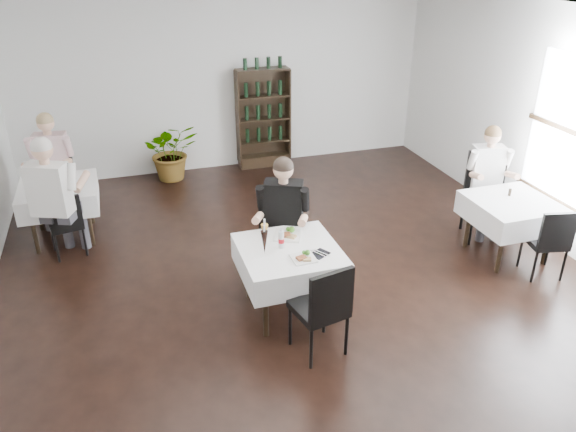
{
  "coord_description": "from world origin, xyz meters",
  "views": [
    {
      "loc": [
        -1.85,
        -4.85,
        3.69
      ],
      "look_at": [
        -0.25,
        0.2,
        1.05
      ],
      "focal_mm": 35.0,
      "sensor_mm": 36.0,
      "label": 1
    }
  ],
  "objects_px": {
    "potted_tree": "(171,151)",
    "diner_main": "(283,214)",
    "wine_shelf": "(263,119)",
    "main_table": "(289,261)"
  },
  "relations": [
    {
      "from": "wine_shelf",
      "to": "main_table",
      "type": "xyz_separation_m",
      "value": [
        -0.9,
        -4.31,
        -0.23
      ]
    },
    {
      "from": "potted_tree",
      "to": "diner_main",
      "type": "height_order",
      "value": "diner_main"
    },
    {
      "from": "potted_tree",
      "to": "diner_main",
      "type": "bearing_deg",
      "value": -77.14
    },
    {
      "from": "wine_shelf",
      "to": "main_table",
      "type": "distance_m",
      "value": 4.41
    },
    {
      "from": "main_table",
      "to": "potted_tree",
      "type": "bearing_deg",
      "value": 100.02
    },
    {
      "from": "potted_tree",
      "to": "main_table",
      "type": "bearing_deg",
      "value": -79.98
    },
    {
      "from": "main_table",
      "to": "potted_tree",
      "type": "xyz_separation_m",
      "value": [
        -0.74,
        4.17,
        -0.13
      ]
    },
    {
      "from": "wine_shelf",
      "to": "main_table",
      "type": "relative_size",
      "value": 1.7
    },
    {
      "from": "wine_shelf",
      "to": "potted_tree",
      "type": "relative_size",
      "value": 1.79
    },
    {
      "from": "wine_shelf",
      "to": "diner_main",
      "type": "xyz_separation_m",
      "value": [
        -0.81,
        -3.78,
        0.06
      ]
    }
  ]
}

